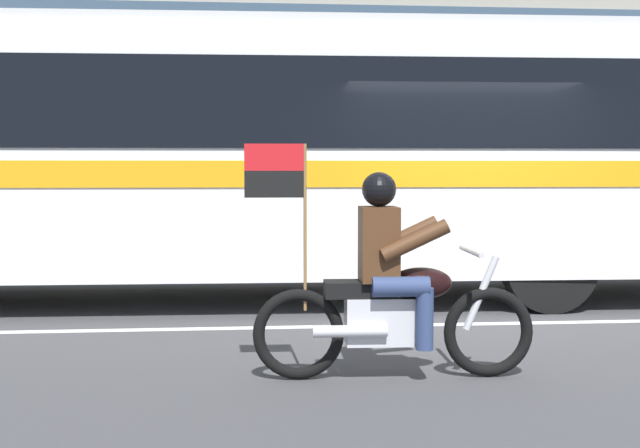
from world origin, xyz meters
The scene contains 5 objects.
ground_plane centered at (0.00, 0.00, 0.00)m, with size 60.00×60.00×0.00m, color #3D3D3F.
sidewalk_curb centered at (0.00, 5.10, 0.07)m, with size 28.00×3.80×0.15m, color gray.
lane_center_stripe centered at (0.00, -0.60, 0.00)m, with size 26.60×0.14×0.01m, color silver.
transit_bus centered at (-2.36, 1.19, 1.88)m, with size 12.24×2.85×3.22m.
motorcycle_with_rider centered at (-1.26, -2.68, 0.67)m, with size 2.20×0.64×1.78m.
Camera 1 is at (-2.37, -8.87, 1.60)m, focal length 46.99 mm.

